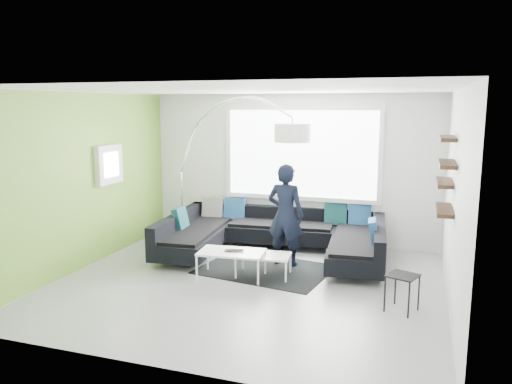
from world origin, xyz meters
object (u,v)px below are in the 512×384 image
laptop (234,251)px  side_table (402,293)px  sectional_sofa (274,237)px  person (286,215)px  coffee_table (248,264)px  arc_lamp (181,172)px

laptop → side_table: bearing=-26.0°
sectional_sofa → side_table: size_ratio=8.06×
person → laptop: (-0.56, -0.90, -0.41)m
laptop → coffee_table: bearing=21.3°
coffee_table → side_table: 2.36m
side_table → laptop: (-2.45, 0.46, 0.18)m
side_table → person: person is taller
coffee_table → laptop: laptop is taller
side_table → person: (-1.90, 1.36, 0.59)m
person → laptop: bearing=63.1°
coffee_table → side_table: (2.28, -0.59, 0.03)m
laptop → sectional_sofa: bearing=62.5°
sectional_sofa → arc_lamp: size_ratio=1.42×
side_table → person: 2.41m
arc_lamp → sectional_sofa: bearing=3.5°
arc_lamp → laptop: (1.62, -1.51, -0.94)m
sectional_sofa → coffee_table: sectional_sofa is taller
side_table → laptop: side_table is taller
sectional_sofa → person: (0.29, -0.33, 0.48)m
person → laptop: person is taller
sectional_sofa → coffee_table: size_ratio=3.07×
sectional_sofa → laptop: bearing=-107.2°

